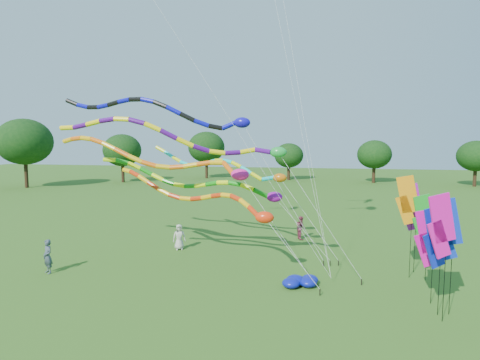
% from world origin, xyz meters
% --- Properties ---
extents(ground, '(160.00, 160.00, 0.00)m').
position_xyz_m(ground, '(0.00, 0.00, 0.00)').
color(ground, '#2B5616').
rests_on(ground, ground).
extents(tree_ring, '(115.93, 117.55, 9.54)m').
position_xyz_m(tree_ring, '(-1.05, 0.40, 5.45)').
color(tree_ring, '#382314').
rests_on(tree_ring, ground).
extents(tube_kite_red, '(11.46, 4.82, 5.68)m').
position_xyz_m(tube_kite_red, '(-3.79, 5.17, 3.75)').
color(tube_kite_red, black).
rests_on(tube_kite_red, ground).
extents(tube_kite_orange, '(14.32, 2.33, 7.64)m').
position_xyz_m(tube_kite_orange, '(-6.07, 5.61, 5.74)').
color(tube_kite_orange, black).
rests_on(tube_kite_orange, ground).
extents(tube_kite_purple, '(14.07, 2.15, 8.50)m').
position_xyz_m(tube_kite_purple, '(-3.87, 2.93, 6.84)').
color(tube_kite_purple, black).
rests_on(tube_kite_purple, ground).
extents(tube_kite_blue, '(15.20, 1.31, 9.84)m').
position_xyz_m(tube_kite_blue, '(-6.29, 6.63, 8.33)').
color(tube_kite_blue, black).
rests_on(tube_kite_blue, ground).
extents(tube_kite_cyan, '(11.71, 3.71, 6.86)m').
position_xyz_m(tube_kite_cyan, '(-3.47, 8.62, 5.17)').
color(tube_kite_cyan, black).
rests_on(tube_kite_cyan, ground).
extents(tube_kite_green, '(13.30, 1.54, 6.34)m').
position_xyz_m(tube_kite_green, '(-4.30, 7.13, 4.33)').
color(tube_kite_green, black).
rests_on(tube_kite_green, ground).
extents(banner_pole_magenta_a, '(1.14, 0.41, 4.97)m').
position_xyz_m(banner_pole_magenta_a, '(6.28, 0.66, 3.70)').
color(banner_pole_magenta_a, black).
rests_on(banner_pole_magenta_a, ground).
extents(banner_pole_blue_b, '(1.16, 0.17, 4.68)m').
position_xyz_m(banner_pole_blue_b, '(6.71, 1.46, 3.42)').
color(banner_pole_blue_b, black).
rests_on(banner_pole_blue_b, ground).
extents(banner_pole_orange, '(1.13, 0.45, 5.16)m').
position_xyz_m(banner_pole_orange, '(6.15, 5.71, 3.90)').
color(banner_pole_orange, black).
rests_on(banner_pole_orange, ground).
extents(banner_pole_green, '(1.14, 0.40, 4.29)m').
position_xyz_m(banner_pole_green, '(6.84, 5.30, 3.03)').
color(banner_pole_green, black).
rests_on(banner_pole_green, ground).
extents(banner_pole_magenta_b, '(1.16, 0.14, 4.07)m').
position_xyz_m(banner_pole_magenta_b, '(6.30, 2.43, 2.81)').
color(banner_pole_magenta_b, black).
rests_on(banner_pole_magenta_b, ground).
extents(banner_pole_violet, '(1.14, 0.38, 4.69)m').
position_xyz_m(banner_pole_violet, '(6.55, 6.55, 3.43)').
color(banner_pole_violet, black).
rests_on(banner_pole_violet, ground).
extents(banner_pole_blue_a, '(1.11, 0.48, 4.40)m').
position_xyz_m(banner_pole_blue_a, '(6.28, 1.23, 3.14)').
color(banner_pole_blue_a, black).
rests_on(banner_pole_blue_a, ground).
extents(blue_nylon_heap, '(1.55, 1.14, 0.49)m').
position_xyz_m(blue_nylon_heap, '(1.08, 3.35, 0.22)').
color(blue_nylon_heap, '#0B1598').
rests_on(blue_nylon_heap, ground).
extents(person_a, '(0.92, 0.79, 1.60)m').
position_xyz_m(person_a, '(-6.62, 8.38, 0.80)').
color(person_a, '#BAB7A8').
rests_on(person_a, ground).
extents(person_b, '(0.77, 0.69, 1.76)m').
position_xyz_m(person_b, '(-11.82, 2.91, 0.88)').
color(person_b, '#3B4753').
rests_on(person_b, ground).
extents(person_c, '(0.86, 0.95, 1.61)m').
position_xyz_m(person_c, '(0.78, 12.39, 0.80)').
color(person_c, '#95364D').
rests_on(person_c, ground).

